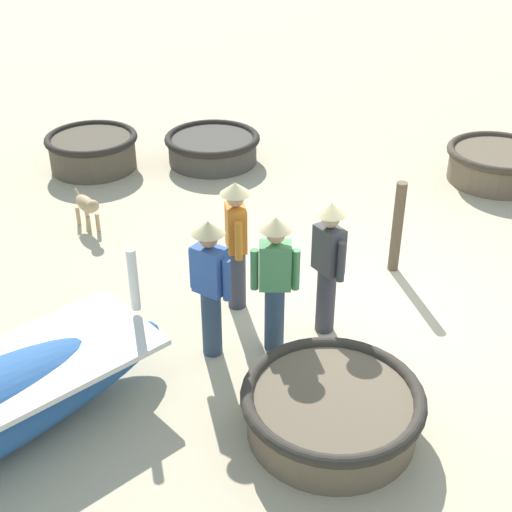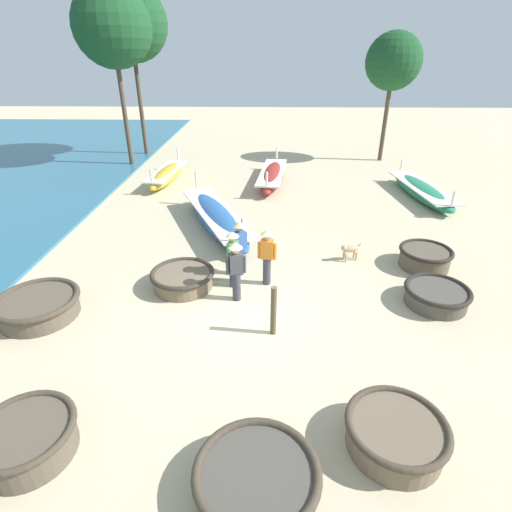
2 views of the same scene
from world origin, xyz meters
name	(u,v)px [view 1 (image 1 of 2)]	position (x,y,z in m)	size (l,w,h in m)	color
ground_plane	(367,301)	(0.00, 0.00, 0.00)	(80.00, 80.00, 0.00)	#C6B793
coracle_front_right	(213,147)	(4.84, 0.66, 0.27)	(1.67, 1.67, 0.50)	#4C473F
coracle_beside_post	(332,409)	(-1.91, 1.34, 0.28)	(1.77, 1.77, 0.50)	brown
coracle_nearest	(497,163)	(2.57, -3.62, 0.31)	(1.70, 1.70, 0.57)	brown
coracle_upturned	(92,150)	(5.23, 2.69, 0.33)	(1.58, 1.58, 0.60)	brown
fisherman_by_coracle	(236,238)	(0.43, 1.57, 0.96)	(0.52, 0.36, 1.67)	#383842
fisherman_standing_right	(275,276)	(-0.50, 1.42, 0.96)	(0.36, 0.51, 1.67)	#2D425B
fisherman_with_hat	(328,260)	(-0.36, 0.74, 0.96)	(0.51, 0.36, 1.67)	#383842
fisherman_crouching	(210,280)	(-0.36, 2.10, 0.96)	(0.44, 0.38, 1.67)	#2D425B
dog	(87,206)	(3.02, 3.05, 0.37)	(0.66, 0.35, 0.55)	tan
mooring_post_shoreline	(397,227)	(0.59, -0.66, 0.63)	(0.14, 0.14, 1.27)	brown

